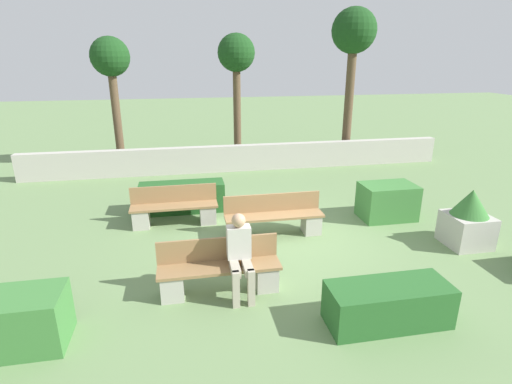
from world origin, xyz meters
TOP-DOWN VIEW (x-y plane):
  - ground_plane at (0.00, 0.00)m, footprint 60.00×60.00m
  - perimeter_wall at (0.00, 5.41)m, footprint 14.10×0.30m
  - bench_front at (-1.49, -1.80)m, footprint 2.00×0.48m
  - bench_left_side at (-0.11, 0.18)m, footprint 2.13×0.49m
  - bench_right_side at (-2.23, 1.16)m, footprint 1.97×0.48m
  - person_seated_man at (-1.17, -1.94)m, footprint 0.38×0.64m
  - hedge_block_near_left at (2.76, 0.62)m, footprint 1.26×0.83m
  - hedge_block_near_right at (-2.04, 1.99)m, footprint 2.08×0.65m
  - hedge_block_mid_right at (0.83, -3.07)m, footprint 1.78×0.70m
  - planter_corner_left at (3.66, -1.02)m, footprint 0.82×0.82m
  - tree_leftmost at (-4.09, 6.69)m, footprint 1.26×1.26m
  - tree_center_left at (0.05, 6.81)m, footprint 1.29×1.29m
  - tree_center_right at (3.93, 5.96)m, footprint 1.51×1.51m

SIDE VIEW (x-z plane):
  - ground_plane at x=0.00m, z-range 0.00..0.00m
  - hedge_block_mid_right at x=0.83m, z-range 0.00..0.61m
  - bench_right_side at x=-2.23m, z-range -0.09..0.79m
  - bench_front at x=-1.49m, z-range -0.09..0.79m
  - bench_left_side at x=-0.11m, z-range -0.09..0.79m
  - hedge_block_near_right at x=-2.04m, z-range 0.00..0.73m
  - hedge_block_near_left at x=2.76m, z-range 0.00..0.84m
  - perimeter_wall at x=0.00m, z-range 0.00..0.87m
  - planter_corner_left at x=3.66m, z-range -0.03..1.17m
  - person_seated_man at x=-1.17m, z-range 0.08..1.46m
  - tree_leftmost at x=-4.09m, z-range 1.30..5.61m
  - tree_center_left at x=0.05m, z-range 1.36..5.81m
  - tree_center_right at x=3.93m, z-range 1.63..6.88m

